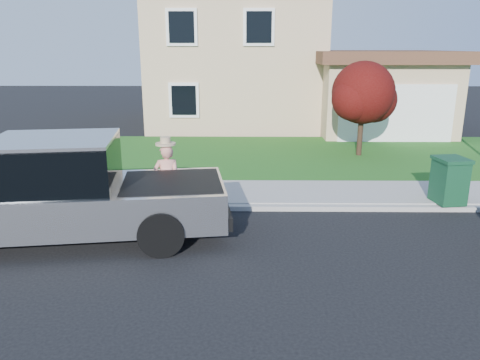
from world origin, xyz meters
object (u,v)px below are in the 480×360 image
pickup_truck (65,194)px  trash_bin (449,180)px  woman (167,179)px  ornamental_tree (364,96)px

pickup_truck → trash_bin: 8.81m
woman → ornamental_tree: (5.89, 6.05, 1.30)m
woman → ornamental_tree: size_ratio=0.57×
pickup_truck → ornamental_tree: bearing=35.9°
woman → trash_bin: bearing=175.7°
woman → pickup_truck: bearing=28.2°
ornamental_tree → trash_bin: (0.86, -5.42, -1.48)m
woman → ornamental_tree: bearing=-143.9°
pickup_truck → ornamental_tree: size_ratio=2.05×
ornamental_tree → pickup_truck: bearing=-135.9°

